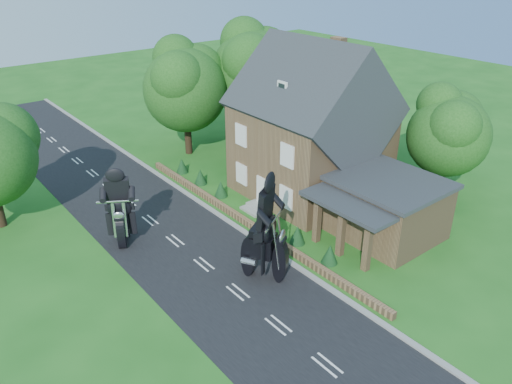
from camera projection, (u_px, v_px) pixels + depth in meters
ground at (238, 292)px, 24.22m from camera, size 120.00×120.00×0.00m
road at (238, 292)px, 24.21m from camera, size 7.00×80.00×0.02m
kerb at (293, 264)px, 26.23m from camera, size 0.30×80.00×0.12m
garden_wall at (245, 221)px, 30.03m from camera, size 0.30×22.00×0.40m
house at (311, 130)px, 32.35m from camera, size 9.54×8.64×10.24m
annex at (385, 207)px, 28.38m from camera, size 7.05×5.94×3.44m
tree_annex_side at (451, 128)px, 31.76m from camera, size 5.64×5.20×7.48m
tree_house_right at (346, 93)px, 37.24m from camera, size 6.51×6.00×8.40m
tree_behind_house at (258, 67)px, 40.67m from camera, size 7.81×7.20×10.08m
tree_behind_left at (189, 82)px, 38.22m from camera, size 6.94×6.40×9.16m
shrub_a at (330, 254)px, 26.23m from camera, size 0.90×0.90×1.10m
shrub_b at (297, 235)px, 27.98m from camera, size 0.90×0.90×1.10m
shrub_c at (269, 218)px, 29.73m from camera, size 0.90×0.90×1.10m
shrub_d at (221, 189)px, 33.24m from camera, size 0.90×0.90×1.10m
shrub_e at (200, 177)px, 34.99m from camera, size 0.90×0.90×1.10m
shrub_f at (182, 166)px, 36.74m from camera, size 0.90×0.90×1.10m
motorcycle_lead at (265, 262)px, 24.96m from camera, size 1.36×1.86×1.75m
motorcycle_follow at (123, 232)px, 27.97m from camera, size 1.10×1.48×1.39m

